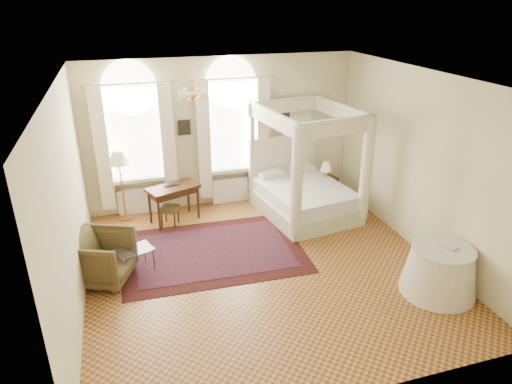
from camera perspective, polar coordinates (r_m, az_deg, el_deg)
ground at (r=8.22m, az=0.93°, el=-9.41°), size 6.00×6.00×0.00m
room_walls at (r=7.34m, az=1.03°, el=3.69°), size 6.00×6.00×6.00m
window_left at (r=9.91m, az=-14.80°, el=5.19°), size 1.62×0.27×3.29m
window_right at (r=10.17m, az=-2.89°, el=6.42°), size 1.62×0.27×3.29m
chandelier at (r=8.02m, az=-7.90°, el=12.06°), size 0.51×0.45×0.50m
wall_pictures at (r=10.13m, az=-3.70°, el=8.70°), size 2.54×0.03×0.39m
canopy_bed at (r=9.96m, az=6.14°, el=0.12°), size 2.08×2.42×2.37m
nightstand at (r=10.68m, az=8.75°, el=0.27°), size 0.51×0.48×0.62m
nightstand_lamp at (r=10.48m, az=8.74°, el=3.04°), size 0.25×0.25×0.36m
writing_desk at (r=9.70m, az=-10.31°, el=0.04°), size 1.17×0.88×0.79m
laptop at (r=9.77m, az=-10.61°, el=1.01°), size 0.34×0.24×0.03m
stool at (r=9.66m, az=-10.76°, el=-2.23°), size 0.47×0.47×0.41m
armchair at (r=8.10m, az=-18.73°, el=-7.79°), size 1.23×1.22×0.86m
coffee_table at (r=8.21m, az=-15.00°, el=-7.24°), size 0.74×0.64×0.42m
floor_lamp at (r=9.79m, az=-16.78°, el=3.71°), size 0.40×0.40×1.55m
oriental_rug at (r=8.73m, az=-5.37°, el=-7.36°), size 3.42×2.51×0.01m
side_table at (r=7.98m, az=21.98°, el=-9.07°), size 1.19×1.19×0.81m
book at (r=7.76m, az=22.67°, el=-6.50°), size 0.25×0.29×0.02m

